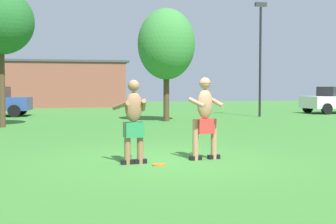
# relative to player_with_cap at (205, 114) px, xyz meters

# --- Properties ---
(ground_plane) EXTENTS (80.00, 80.00, 0.00)m
(ground_plane) POSITION_rel_player_with_cap_xyz_m (-0.75, 0.05, -0.97)
(ground_plane) COLOR #38752D
(player_with_cap) EXTENTS (0.70, 0.68, 1.76)m
(player_with_cap) POSITION_rel_player_with_cap_xyz_m (0.00, 0.00, 0.00)
(player_with_cap) COLOR black
(player_with_cap) RESTS_ON ground_plane
(player_in_green) EXTENTS (0.70, 0.65, 1.69)m
(player_in_green) POSITION_rel_player_with_cap_xyz_m (-1.56, -0.24, -0.08)
(player_in_green) COLOR black
(player_in_green) RESTS_ON ground_plane
(frisbee) EXTENTS (0.27, 0.27, 0.03)m
(frisbee) POSITION_rel_player_with_cap_xyz_m (-1.10, -0.53, -0.96)
(frisbee) COLOR orange
(frisbee) RESTS_ON ground_plane
(lamp_post) EXTENTS (0.60, 0.24, 5.94)m
(lamp_post) POSITION_rel_player_with_cap_xyz_m (6.91, 13.35, 2.65)
(lamp_post) COLOR black
(lamp_post) RESTS_ON ground_plane
(outbuilding_behind_lot) EXTENTS (14.30, 5.30, 3.62)m
(outbuilding_behind_lot) POSITION_rel_player_with_cap_xyz_m (-5.55, 28.66, 0.84)
(outbuilding_behind_lot) COLOR brown
(outbuilding_behind_lot) RESTS_ON ground_plane
(tree_left_field) EXTENTS (2.59, 2.59, 5.09)m
(tree_left_field) POSITION_rel_player_with_cap_xyz_m (1.44, 11.14, 2.50)
(tree_left_field) COLOR #4C3823
(tree_left_field) RESTS_ON ground_plane
(tree_behind_players) EXTENTS (2.53, 2.53, 5.28)m
(tree_behind_players) POSITION_rel_player_with_cap_xyz_m (-5.39, 9.28, 3.03)
(tree_behind_players) COLOR #4C3823
(tree_behind_players) RESTS_ON ground_plane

